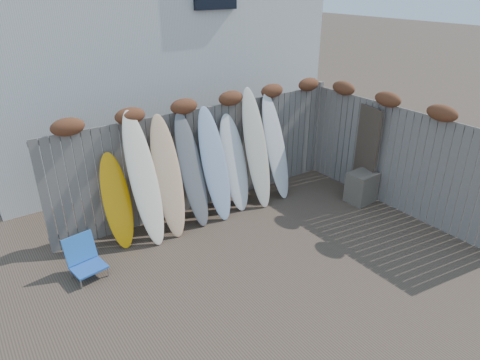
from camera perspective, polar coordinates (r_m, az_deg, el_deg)
ground at (r=7.07m, az=5.69°, el=-10.80°), size 80.00×80.00×0.00m
back_fence at (r=8.25m, az=-4.43°, el=4.17°), size 6.05×0.28×2.24m
right_fence at (r=8.71m, az=20.16°, el=3.51°), size 0.28×4.40×2.24m
house at (r=11.63m, az=-13.93°, el=19.98°), size 8.50×5.50×6.33m
beach_chair at (r=7.04m, az=-20.07°, el=-9.72°), size 0.54×0.57×0.63m
wooden_crate at (r=9.01m, az=15.86°, el=-0.94°), size 0.56×0.48×0.62m
lattice_panel at (r=9.30m, az=15.40°, el=4.22°), size 0.36×1.23×1.89m
surfboard_0 at (r=7.40m, az=-16.09°, el=-2.72°), size 0.50×0.61×1.60m
surfboard_1 at (r=7.29m, az=-12.72°, el=0.07°), size 0.53×0.81×2.24m
surfboard_2 at (r=7.48m, az=-9.60°, el=0.42°), size 0.56×0.78×2.10m
surfboard_3 at (r=7.73m, az=-6.46°, el=1.27°), size 0.52×0.76×2.05m
surfboard_4 at (r=7.90m, az=-3.40°, el=2.08°), size 0.53×0.75×2.08m
surfboard_5 at (r=8.25m, az=-0.77°, el=2.28°), size 0.54×0.67×1.85m
surfboard_6 at (r=8.36m, az=2.19°, el=4.21°), size 0.53×0.83×2.29m
surfboard_7 at (r=8.72m, az=4.76°, el=4.43°), size 0.54×0.78×2.11m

